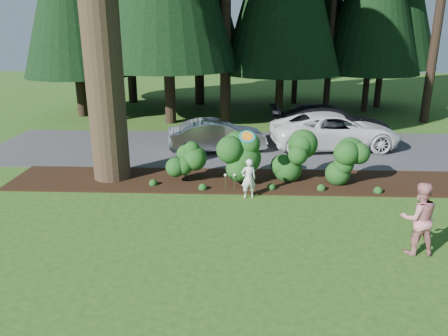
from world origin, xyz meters
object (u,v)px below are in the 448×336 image
Objects in this scene: child at (249,178)px; adult at (418,218)px; car_white_suv at (335,131)px; car_silver_wagon at (217,136)px; car_dark_suv at (330,123)px; frisbee at (247,137)px.

child is 5.10m from adult.
adult reaches higher than car_white_suv.
car_dark_suv reaches higher than car_silver_wagon.
car_white_suv is at bearing 176.36° from car_dark_suv.
adult is (5.14, -8.42, 0.18)m from car_silver_wagon.
frisbee is at bearing -178.20° from car_silver_wagon.
car_white_suv is 6.96m from child.
car_dark_suv is (0.07, 1.45, 0.04)m from car_white_suv.
frisbee is (-3.85, -5.70, 1.12)m from car_white_suv.
car_white_suv reaches higher than car_silver_wagon.
car_silver_wagon is 3.24× the size of child.
car_silver_wagon is 5.57m from car_dark_suv.
adult is (0.08, -9.15, 0.08)m from car_white_suv.
car_dark_suv reaches higher than car_white_suv.
car_white_suv is 6.97m from frisbee.
adult is (0.02, -10.60, 0.05)m from car_dark_suv.
frisbee reaches higher than car_white_suv.
car_dark_suv is at bearing 61.27° from frisbee.
child is (-3.79, -5.84, -0.17)m from car_white_suv.
car_white_suv is 1.45m from car_dark_suv.
adult is 5.33m from frisbee.
frisbee is (-3.92, -7.16, 1.09)m from car_dark_suv.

